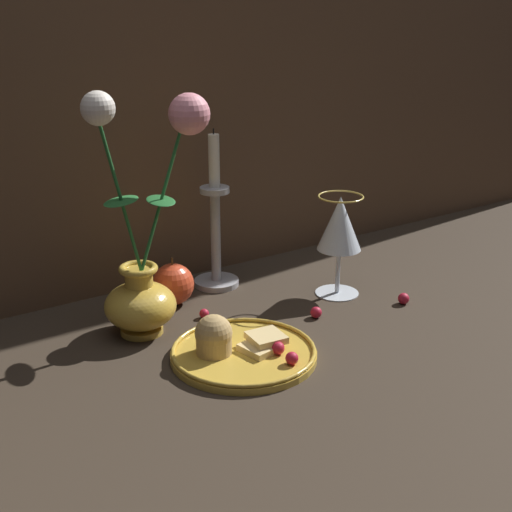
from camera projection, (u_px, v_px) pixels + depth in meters
ground_plane at (257, 319)px, 1.16m from camera, size 2.40×2.40×0.00m
vase at (145, 258)px, 1.07m from camera, size 0.19×0.11×0.38m
plate_with_pastries at (238, 348)px, 1.03m from camera, size 0.21×0.21×0.07m
wine_glass at (340, 227)px, 1.22m from camera, size 0.08×0.08×0.18m
candlestick at (216, 233)px, 1.26m from camera, size 0.08×0.08×0.28m
apple_beside_vase at (173, 284)px, 1.21m from camera, size 0.07×0.07×0.08m
berry_near_plate at (404, 299)px, 1.21m from camera, size 0.02×0.02×0.02m
berry_front_center at (204, 314)px, 1.16m from camera, size 0.02×0.02×0.02m
berry_by_glass_stem at (316, 312)px, 1.16m from camera, size 0.02×0.02×0.02m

